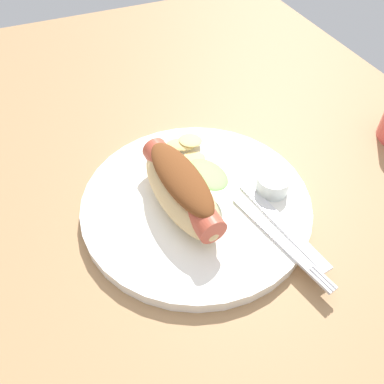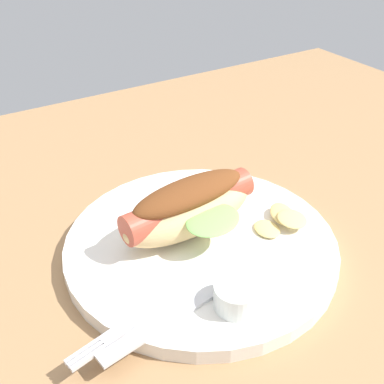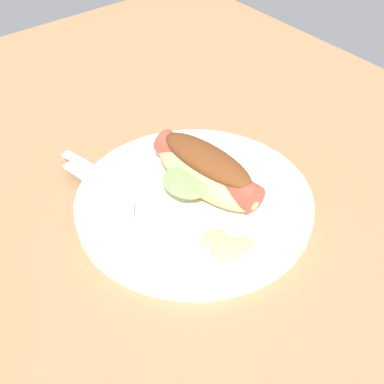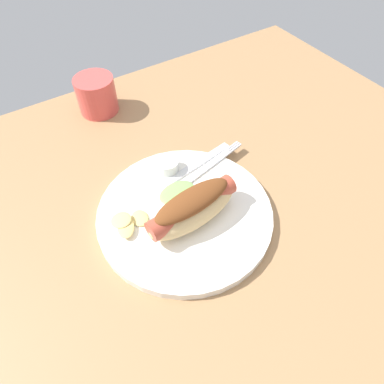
{
  "view_description": "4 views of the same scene",
  "coord_description": "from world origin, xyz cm",
  "px_view_note": "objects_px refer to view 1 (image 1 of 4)",
  "views": [
    {
      "loc": [
        -31.23,
        11.74,
        38.15
      ],
      "look_at": [
        -2.84,
        -0.24,
        4.55
      ],
      "focal_mm": 37.04,
      "sensor_mm": 36.0,
      "label": 1
    },
    {
      "loc": [
        -22.51,
        -33.58,
        33.08
      ],
      "look_at": [
        -1.73,
        0.35,
        6.59
      ],
      "focal_mm": 44.38,
      "sensor_mm": 36.0,
      "label": 2
    },
    {
      "loc": [
        35.96,
        -31.57,
        44.73
      ],
      "look_at": [
        0.04,
        -2.96,
        4.55
      ],
      "focal_mm": 51.19,
      "sensor_mm": 36.0,
      "label": 3
    },
    {
      "loc": [
        15.14,
        27.06,
        46.27
      ],
      "look_at": [
        -2.76,
        -0.84,
        6.16
      ],
      "focal_mm": 32.27,
      "sensor_mm": 36.0,
      "label": 4
    }
  ],
  "objects_px": {
    "knife": "(282,224)",
    "chips_pile": "(188,147)",
    "sauce_ramekin": "(273,184)",
    "fork": "(279,239)",
    "hot_dog": "(182,188)",
    "plate": "(196,203)"
  },
  "relations": [
    {
      "from": "plate",
      "to": "sauce_ramekin",
      "type": "height_order",
      "value": "sauce_ramekin"
    },
    {
      "from": "hot_dog",
      "to": "knife",
      "type": "xyz_separation_m",
      "value": [
        -0.07,
        -0.1,
        -0.03
      ]
    },
    {
      "from": "sauce_ramekin",
      "to": "chips_pile",
      "type": "distance_m",
      "value": 0.13
    },
    {
      "from": "sauce_ramekin",
      "to": "knife",
      "type": "bearing_deg",
      "value": 161.99
    },
    {
      "from": "hot_dog",
      "to": "sauce_ramekin",
      "type": "distance_m",
      "value": 0.12
    },
    {
      "from": "sauce_ramekin",
      "to": "fork",
      "type": "height_order",
      "value": "sauce_ramekin"
    },
    {
      "from": "plate",
      "to": "knife",
      "type": "xyz_separation_m",
      "value": [
        -0.08,
        -0.08,
        0.01
      ]
    },
    {
      "from": "knife",
      "to": "chips_pile",
      "type": "height_order",
      "value": "chips_pile"
    },
    {
      "from": "plate",
      "to": "fork",
      "type": "distance_m",
      "value": 0.11
    },
    {
      "from": "hot_dog",
      "to": "knife",
      "type": "height_order",
      "value": "hot_dog"
    },
    {
      "from": "hot_dog",
      "to": "knife",
      "type": "bearing_deg",
      "value": 46.93
    },
    {
      "from": "plate",
      "to": "fork",
      "type": "relative_size",
      "value": 1.85
    },
    {
      "from": "hot_dog",
      "to": "knife",
      "type": "distance_m",
      "value": 0.12
    },
    {
      "from": "hot_dog",
      "to": "fork",
      "type": "relative_size",
      "value": 1.05
    },
    {
      "from": "plate",
      "to": "fork",
      "type": "height_order",
      "value": "fork"
    },
    {
      "from": "fork",
      "to": "chips_pile",
      "type": "height_order",
      "value": "chips_pile"
    },
    {
      "from": "plate",
      "to": "sauce_ramekin",
      "type": "bearing_deg",
      "value": -103.53
    },
    {
      "from": "plate",
      "to": "chips_pile",
      "type": "distance_m",
      "value": 0.09
    },
    {
      "from": "sauce_ramekin",
      "to": "fork",
      "type": "bearing_deg",
      "value": 155.17
    },
    {
      "from": "fork",
      "to": "chips_pile",
      "type": "distance_m",
      "value": 0.18
    },
    {
      "from": "chips_pile",
      "to": "sauce_ramekin",
      "type": "bearing_deg",
      "value": -147.89
    },
    {
      "from": "sauce_ramekin",
      "to": "chips_pile",
      "type": "height_order",
      "value": "sauce_ramekin"
    }
  ]
}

